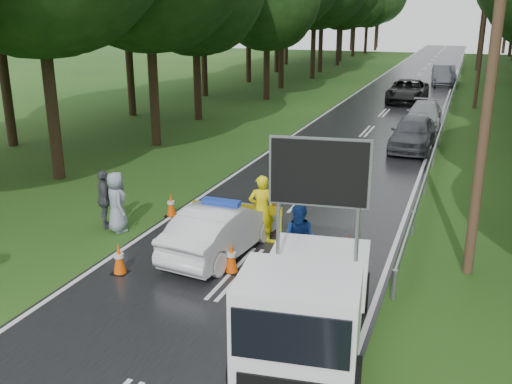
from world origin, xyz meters
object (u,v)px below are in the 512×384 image
at_px(officer, 261,210).
at_px(queue_car_first, 413,133).
at_px(queue_car_third, 408,91).
at_px(queue_car_fourth, 444,75).
at_px(barrier, 237,213).
at_px(civilian, 300,240).
at_px(queue_car_second, 424,114).
at_px(police_sedan, 222,230).
at_px(work_truck, 307,301).

xyz_separation_m(officer, queue_car_first, (2.70, 12.64, -0.18)).
distance_m(queue_car_third, queue_car_fourth, 10.91).
bearing_deg(barrier, officer, -4.98).
xyz_separation_m(civilian, queue_car_third, (-0.60, 28.40, -0.11)).
height_order(queue_car_first, queue_car_second, queue_car_first).
distance_m(queue_car_second, queue_car_third, 8.45).
distance_m(barrier, queue_car_second, 18.98).
relative_size(queue_car_third, queue_car_fourth, 1.12).
bearing_deg(officer, queue_car_second, -123.13).
distance_m(police_sedan, queue_car_fourth, 38.86).
distance_m(queue_car_first, queue_car_third, 14.37).
relative_size(police_sedan, queue_car_third, 0.75).
distance_m(officer, queue_car_fourth, 37.76).
bearing_deg(work_truck, queue_car_third, 85.39).
height_order(queue_car_first, queue_car_fourth, queue_car_fourth).
distance_m(officer, queue_car_second, 18.84).
relative_size(police_sedan, queue_car_second, 0.94).
bearing_deg(work_truck, queue_car_second, 82.06).
distance_m(barrier, queue_car_first, 13.12).
bearing_deg(queue_car_first, civilian, -94.05).
bearing_deg(civilian, barrier, 142.43).
distance_m(work_truck, officer, 5.21).
relative_size(work_truck, queue_car_third, 0.88).
relative_size(civilian, queue_car_fourth, 0.35).
xyz_separation_m(work_truck, officer, (-2.53, 4.55, -0.06)).
bearing_deg(barrier, queue_car_first, 67.90).
distance_m(officer, queue_car_third, 26.92).
relative_size(police_sedan, work_truck, 0.85).
xyz_separation_m(police_sedan, queue_car_fourth, (3.40, 38.71, 0.15)).
xyz_separation_m(officer, queue_car_third, (0.92, 26.90, -0.18)).
xyz_separation_m(work_truck, queue_car_fourth, (0.16, 42.21, -0.19)).
bearing_deg(officer, queue_car_third, -116.86).
bearing_deg(police_sedan, queue_car_first, -97.27).
height_order(work_truck, civilian, work_truck).
bearing_deg(civilian, work_truck, -75.71).
height_order(police_sedan, queue_car_first, queue_car_first).
bearing_deg(officer, queue_car_fourth, -119.00).
bearing_deg(queue_car_fourth, police_sedan, -101.52).
distance_m(barrier, civilian, 2.67).
distance_m(work_truck, barrier, 5.57).
distance_m(work_truck, queue_car_first, 17.20).
bearing_deg(civilian, queue_car_fourth, 84.22).
height_order(civilian, queue_car_third, civilian).
relative_size(work_truck, queue_car_fourth, 0.98).
xyz_separation_m(work_truck, queue_car_first, (0.16, 17.19, -0.24)).
bearing_deg(barrier, queue_car_fourth, 77.77).
bearing_deg(work_truck, civilian, 100.81).
distance_m(police_sedan, officer, 1.30).
bearing_deg(civilian, queue_car_first, 81.19).
xyz_separation_m(officer, civilian, (1.52, -1.50, -0.07)).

